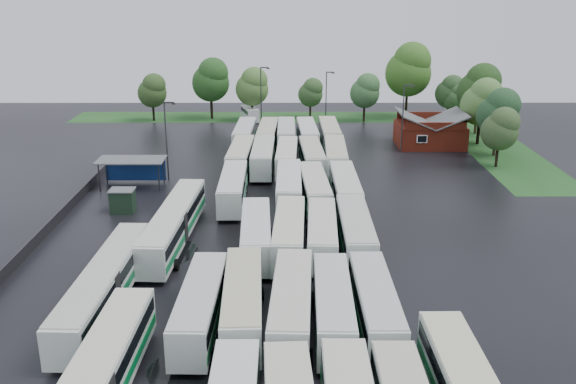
{
  "coord_description": "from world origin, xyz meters",
  "views": [
    {
      "loc": [
        1.85,
        -54.11,
        24.2
      ],
      "look_at": [
        2.0,
        12.0,
        2.5
      ],
      "focal_mm": 40.0,
      "sensor_mm": 36.0,
      "label": 1
    }
  ],
  "objects": [
    {
      "name": "ground",
      "position": [
        0.0,
        0.0,
        0.0
      ],
      "size": [
        160.0,
        160.0,
        0.0
      ],
      "primitive_type": "plane",
      "color": "black",
      "rests_on": "ground"
    },
    {
      "name": "brick_building",
      "position": [
        24.0,
        42.77,
        1.87
      ],
      "size": [
        10.07,
        8.6,
        5.39
      ],
      "color": "maroon",
      "rests_on": "ground"
    },
    {
      "name": "wash_shed",
      "position": [
        -17.2,
        22.02,
        2.99
      ],
      "size": [
        8.2,
        4.2,
        3.58
      ],
      "color": "#2D2D30",
      "rests_on": "ground"
    },
    {
      "name": "utility_hut",
      "position": [
        -16.2,
        12.6,
        1.32
      ],
      "size": [
        2.7,
        2.2,
        2.62
      ],
      "color": "black",
      "rests_on": "ground"
    },
    {
      "name": "grass_strip_north",
      "position": [
        2.0,
        64.8,
        0.01
      ],
      "size": [
        80.0,
        10.0,
        0.01
      ],
      "primitive_type": "cube",
      "color": "#1D4B1B",
      "rests_on": "ground"
    },
    {
      "name": "grass_strip_east",
      "position": [
        34.0,
        42.8,
        0.01
      ],
      "size": [
        10.0,
        50.0,
        0.01
      ],
      "primitive_type": "cube",
      "color": "#1D4B1B",
      "rests_on": "ground"
    },
    {
      "name": "west_fence",
      "position": [
        -22.2,
        8.0,
        0.6
      ],
      "size": [
        0.1,
        50.0,
        1.2
      ],
      "primitive_type": "cube",
      "color": "#2D2D30",
      "rests_on": "ground"
    },
    {
      "name": "bus_r1c0",
      "position": [
        -4.4,
        -12.7,
        1.94
      ],
      "size": [
        2.94,
        12.7,
        3.52
      ],
      "rotation": [
        0.0,
        0.0,
        -0.02
      ],
      "color": "silver",
      "rests_on": "ground"
    },
    {
      "name": "bus_r1c1",
      "position": [
        -1.36,
        -12.16,
        1.99
      ],
      "size": [
        3.29,
        13.13,
        3.63
      ],
      "rotation": [
        0.0,
        0.0,
        0.04
      ],
      "color": "silver",
      "rests_on": "ground"
    },
    {
      "name": "bus_r1c2",
      "position": [
        2.19,
        -12.68,
        2.02
      ],
      "size": [
        3.41,
        13.32,
        3.68
      ],
      "rotation": [
        0.0,
        0.0,
        -0.05
      ],
      "color": "silver",
      "rests_on": "ground"
    },
    {
      "name": "bus_r1c3",
      "position": [
        5.2,
        -12.72,
        1.91
      ],
      "size": [
        2.94,
        12.56,
        3.48
      ],
      "rotation": [
        0.0,
        0.0,
        -0.02
      ],
      "color": "silver",
      "rests_on": "ground"
    },
    {
      "name": "bus_r1c4",
      "position": [
        8.27,
        -12.61,
        1.94
      ],
      "size": [
        2.74,
        12.68,
        3.53
      ],
      "rotation": [
        0.0,
        0.0,
        0.0
      ],
      "color": "silver",
      "rests_on": "ground"
    },
    {
      "name": "bus_r2c1",
      "position": [
        -1.0,
        1.06,
        1.94
      ],
      "size": [
        3.2,
        12.78,
        3.53
      ],
      "rotation": [
        0.0,
        0.0,
        0.04
      ],
      "color": "silver",
      "rests_on": "ground"
    },
    {
      "name": "bus_r2c2",
      "position": [
        2.08,
        1.11,
        1.99
      ],
      "size": [
        3.23,
        13.09,
        3.62
      ],
      "rotation": [
        0.0,
        0.0,
        -0.04
      ],
      "color": "silver",
      "rests_on": "ground"
    },
    {
      "name": "bus_r2c3",
      "position": [
        5.14,
        1.2,
        1.92
      ],
      "size": [
        3.21,
        12.64,
        3.49
      ],
      "rotation": [
        0.0,
        0.0,
        -0.04
      ],
      "color": "silver",
      "rests_on": "ground"
    },
    {
      "name": "bus_r2c4",
      "position": [
        8.26,
        1.38,
        2.02
      ],
      "size": [
        2.93,
        13.24,
        3.68
      ],
      "rotation": [
        0.0,
        0.0,
        -0.01
      ],
      "color": "silver",
      "rests_on": "ground"
    },
    {
      "name": "bus_r3c0",
      "position": [
        -4.25,
        15.05,
        1.97
      ],
      "size": [
        2.91,
        12.91,
        3.59
      ],
      "rotation": [
        0.0,
        0.0,
        0.01
      ],
      "color": "silver",
      "rests_on": "ground"
    },
    {
      "name": "bus_r3c2",
      "position": [
        2.11,
        15.11,
        2.02
      ],
      "size": [
        2.9,
        13.19,
        3.67
      ],
      "rotation": [
        0.0,
        0.0,
        -0.01
      ],
      "color": "silver",
      "rests_on": "ground"
    },
    {
      "name": "bus_r3c3",
      "position": [
        5.01,
        14.47,
        1.97
      ],
      "size": [
        3.38,
        12.97,
        3.58
      ],
      "rotation": [
        0.0,
        0.0,
        0.05
      ],
      "color": "silver",
      "rests_on": "ground"
    },
    {
      "name": "bus_r3c4",
      "position": [
        8.45,
        14.48,
        2.0
      ],
      "size": [
        2.85,
        13.11,
        3.64
      ],
      "rotation": [
        0.0,
        0.0,
        0.0
      ],
      "color": "silver",
      "rests_on": "ground"
    },
    {
      "name": "bus_r4c0",
      "position": [
        -4.31,
        28.7,
        1.97
      ],
      "size": [
        3.21,
        12.99,
        3.59
      ],
      "rotation": [
        0.0,
        0.0,
        -0.04
      ],
      "color": "silver",
      "rests_on": "ground"
    },
    {
      "name": "bus_r4c1",
      "position": [
        -1.3,
        28.57,
        2.0
      ],
      "size": [
        2.95,
        13.12,
        3.64
      ],
      "rotation": [
        0.0,
        0.0,
        -0.01
      ],
      "color": "silver",
      "rests_on": "ground"
    },
    {
      "name": "bus_r4c2",
      "position": [
        1.88,
        28.46,
        1.92
      ],
      "size": [
        3.06,
        12.62,
        3.49
      ],
      "rotation": [
        0.0,
        0.0,
        -0.03
      ],
      "color": "silver",
      "rests_on": "ground"
    },
    {
      "name": "bus_r4c3",
      "position": [
        5.23,
        28.44,
        1.94
      ],
      "size": [
        3.3,
        12.8,
        3.53
      ],
      "rotation": [
        0.0,
        0.0,
        0.05
      ],
      "color": "silver",
      "rests_on": "ground"
    },
    {
      "name": "bus_r4c4",
      "position": [
        8.38,
        28.53,
        1.99
      ],
      "size": [
        3.2,
        13.1,
        3.62
      ],
      "rotation": [
        0.0,
        0.0,
        -0.03
      ],
      "color": "silver",
      "rests_on": "ground"
    },
    {
      "name": "bus_r5c0",
      "position": [
        -4.56,
        41.78,
        1.94
      ],
      "size": [
        3.07,
        12.74,
        3.53
      ],
      "rotation": [
        0.0,
        0.0,
        -0.03
      ],
      "color": "silver",
      "rests_on": "ground"
    },
    {
      "name": "bus_r5c1",
      "position": [
        -1.06,
        41.88,
        1.93
      ],
      "size": [
        3.17,
        12.67,
        3.5
      ],
      "rotation": [
        0.0,
        0.0,
        -0.04
      ],
      "color": "silver",
      "rests_on": "ground"
    },
    {
      "name": "bus_r5c2",
      "position": [
        1.81,
        42.19,
        1.92
      ],
      "size": [
        2.69,
        12.54,
        3.49
      ],
      "rotation": [
        0.0,
        0.0,
        -0.0
      ],
      "color": "silver",
      "rests_on": "ground"
    },
    {
      "name": "bus_r5c3",
      "position": [
        5.06,
        41.9,
        1.94
      ],
      "size": [
        3.22,
        12.78,
        3.53
      ],
      "rotation": [
        0.0,
        0.0,
        0.04
      ],
      "color": "silver",
      "rests_on": "ground"
    },
    {
      "name": "bus_r5c4",
      "position": [
        8.48,
        42.33,
        1.95
      ],
      "size": [
        2.87,
        12.77,
        3.55
      ],
      "rotation": [
        0.0,
        0.0,
        0.01
      ],
      "color": "silver",
      "rests_on": "ground"
    },
    {
      "name": "artic_bus_west_b",
      "position": [
        -9.06,
        3.83,
        2.0
      ],
      "size": [
        3.7,
        19.57,
        3.61
      ],
      "rotation": [
        0.0,
        0.0,
        -0.05
      ],
      "color": "silver",
      "rests_on": "ground"
    },
    {
      "name": "artic_bus_west_c",
      "position": [
        -12.22,
        -9.31,
        1.97
      ],
      "size": [
        3.22,
        19.17,
        3.54
      ],
      "rotation": [
        0.0,
        0.0,
        -0.03
      ],
      "color": "silver",
      "rests_on": "ground"
    },
    {
      "name": "minibus",
      "position": [
        -4.82,
        61.35,
        1.4
      ],
      "size": [
        3.69,
        6.15,
        2.53
      ],
      "rotation": [
        0.0,
        0.0,
        0.29
      ],
      "color": "silver",
      "rests_on": "ground"
    },
    {
      "name": "tree_north_0",
      "position": [
        -22.32,
        61.59,
        5.58
      ],
      "size": [
        5.24,
        5.24,
        8.67
      ],
      "color": "black",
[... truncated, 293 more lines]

